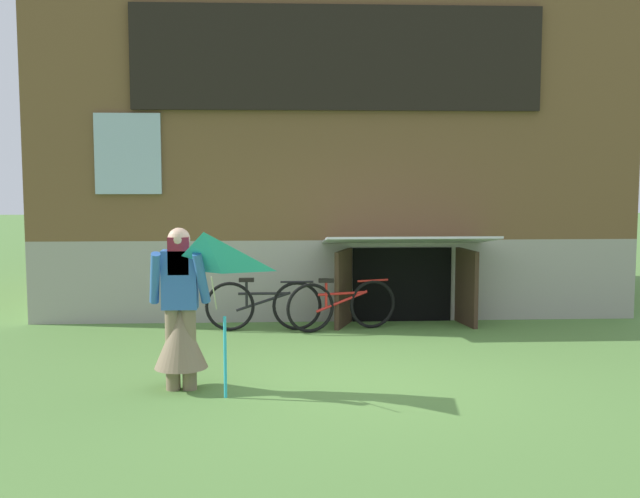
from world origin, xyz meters
The scene contains 6 objects.
ground_plane centered at (0.00, 0.00, 0.00)m, with size 60.00×60.00×0.00m, color #56843D.
log_house centered at (0.00, 5.40, 2.59)m, with size 8.62×5.93×5.17m.
person centered at (-1.77, -0.36, 0.67)m, with size 0.61×0.52×1.59m.
kite centered at (-1.48, -0.87, 1.23)m, with size 0.88×0.91×1.48m.
bicycle_red centered at (0.02, 2.39, 0.35)m, with size 1.50×0.48×0.71m.
bicycle_black centered at (-1.03, 2.43, 0.35)m, with size 1.56×0.08×0.71m.
Camera 1 is at (-0.80, -7.87, 2.15)m, focal length 43.77 mm.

